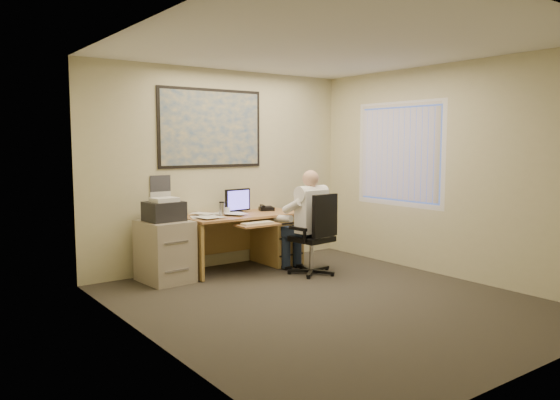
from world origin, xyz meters
TOP-DOWN VIEW (x-y plane):
  - room_shell at (0.00, 0.00)m, footprint 4.00×4.50m
  - desk at (0.41, 1.90)m, footprint 1.60×0.97m
  - world_map at (-0.17, 2.23)m, footprint 1.56×0.03m
  - wall_calendar at (-0.92, 2.24)m, footprint 0.28×0.01m
  - window_blinds at (1.97, 0.80)m, footprint 0.06×1.40m
  - filing_cabinet at (-1.04, 1.87)m, footprint 0.59×0.69m
  - office_chair at (0.67, 1.05)m, footprint 0.70×0.70m
  - person at (0.67, 1.13)m, footprint 0.63×0.85m

SIDE VIEW (x-z plane):
  - office_chair at x=0.67m, z-range -0.22..0.84m
  - desk at x=0.41m, z-range -0.09..0.98m
  - filing_cabinet at x=-1.04m, z-range -0.07..0.97m
  - person at x=0.67m, z-range 0.00..1.35m
  - wall_calendar at x=-0.92m, z-range 0.87..1.29m
  - room_shell at x=0.00m, z-range 0.00..2.70m
  - window_blinds at x=1.97m, z-range 0.90..2.20m
  - world_map at x=-0.17m, z-range 1.37..2.43m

